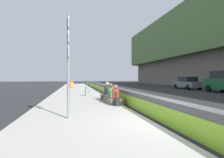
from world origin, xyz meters
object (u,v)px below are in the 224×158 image
object	(u,v)px
parked_car_fourth	(187,83)
backpack	(117,102)
seated_person_rear	(107,94)
seated_person_foreground	(116,98)
route_sign_post	(69,58)
fire_hydrant	(87,90)
seated_person_middle	(111,96)
construction_barrel	(72,85)

from	to	relation	value
parked_car_fourth	backpack	bearing A→B (deg)	136.10
seated_person_rear	parked_car_fourth	world-z (taller)	parked_car_fourth
seated_person_foreground	seated_person_rear	distance (m)	2.08
route_sign_post	parked_car_fourth	distance (m)	22.19
parked_car_fourth	route_sign_post	bearing A→B (deg)	136.14
seated_person_rear	parked_car_fourth	size ratio (longest dim) A/B	0.25
fire_hydrant	seated_person_foreground	bearing A→B (deg)	-165.98
route_sign_post	fire_hydrant	world-z (taller)	route_sign_post
backpack	seated_person_middle	bearing A→B (deg)	1.61
seated_person_foreground	backpack	distance (m)	0.56
seated_person_foreground	parked_car_fourth	size ratio (longest dim) A/B	0.23
fire_hydrant	seated_person_foreground	xyz separation A→B (m)	(-4.82, -1.20, -0.12)
seated_person_rear	construction_barrel	bearing A→B (deg)	10.09
route_sign_post	seated_person_rear	xyz separation A→B (m)	(5.04, -2.26, -1.73)
seated_person_rear	backpack	distance (m)	2.62
fire_hydrant	backpack	xyz separation A→B (m)	(-5.35, -1.17, -0.25)
seated_person_middle	parked_car_fourth	xyz separation A→B (m)	(12.06, -13.08, 0.38)
fire_hydrant	backpack	size ratio (longest dim) A/B	2.20
seated_person_foreground	backpack	xyz separation A→B (m)	(-0.54, 0.03, -0.13)
parked_car_fourth	seated_person_middle	bearing A→B (deg)	132.69
construction_barrel	parked_car_fourth	xyz separation A→B (m)	(-2.79, -15.53, 0.24)
seated_person_middle	seated_person_rear	bearing A→B (deg)	0.26
seated_person_middle	backpack	xyz separation A→B (m)	(-1.48, -0.04, -0.15)
fire_hydrant	backpack	distance (m)	5.49
route_sign_post	backpack	world-z (taller)	route_sign_post
seated_person_foreground	construction_barrel	bearing A→B (deg)	9.05
seated_person_middle	seated_person_foreground	bearing A→B (deg)	-175.75
seated_person_rear	fire_hydrant	bearing A→B (deg)	22.39
fire_hydrant	construction_barrel	xyz separation A→B (m)	(10.99, 1.31, 0.03)
seated_person_foreground	construction_barrel	distance (m)	16.00
route_sign_post	seated_person_middle	xyz separation A→B (m)	(3.91, -2.27, -1.75)
seated_person_rear	seated_person_foreground	bearing A→B (deg)	-177.92
seated_person_rear	construction_barrel	xyz separation A→B (m)	(13.72, 2.44, 0.12)
route_sign_post	seated_person_foreground	xyz separation A→B (m)	(2.96, -2.34, -1.77)
fire_hydrant	backpack	bearing A→B (deg)	-167.63
route_sign_post	backpack	xyz separation A→B (m)	(2.42, -2.31, -1.90)
seated_person_rear	parked_car_fourth	xyz separation A→B (m)	(10.93, -13.09, 0.36)
route_sign_post	backpack	bearing A→B (deg)	-43.64
route_sign_post	seated_person_rear	distance (m)	5.79
fire_hydrant	seated_person_rear	xyz separation A→B (m)	(-2.74, -1.13, -0.09)
construction_barrel	fire_hydrant	bearing A→B (deg)	-173.18
construction_barrel	route_sign_post	bearing A→B (deg)	-179.46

